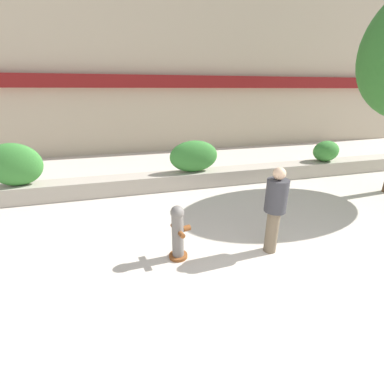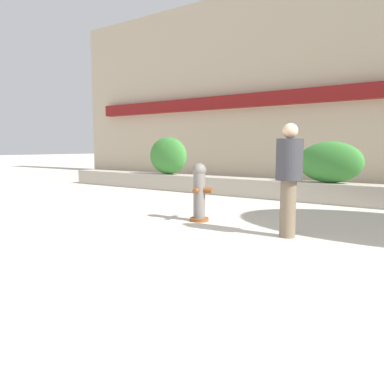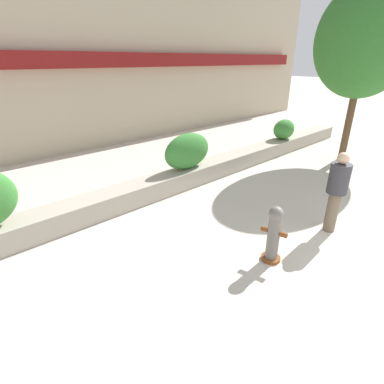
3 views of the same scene
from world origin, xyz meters
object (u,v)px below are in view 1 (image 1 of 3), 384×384
fire_hydrant (178,232)px  hedge_bush_0 (14,165)px  hedge_bush_1 (194,156)px  hedge_bush_2 (326,151)px  pedestrian (275,206)px

fire_hydrant → hedge_bush_0: bearing=135.1°
fire_hydrant → hedge_bush_1: bearing=70.4°
hedge_bush_0 → hedge_bush_2: (10.17, 0.00, -0.21)m
hedge_bush_0 → pedestrian: pedestrian is taller
pedestrian → hedge_bush_0: bearing=144.3°
hedge_bush_1 → hedge_bush_2: size_ratio=1.59×
hedge_bush_0 → hedge_bush_2: 10.17m
hedge_bush_2 → fire_hydrant: 7.43m
hedge_bush_0 → fire_hydrant: size_ratio=1.33×
hedge_bush_2 → fire_hydrant: hedge_bush_2 is taller
hedge_bush_0 → hedge_bush_1: (5.08, 0.00, -0.09)m
fire_hydrant → pedestrian: pedestrian is taller
hedge_bush_0 → pedestrian: (5.55, -3.99, -0.11)m
hedge_bush_1 → pedestrian: pedestrian is taller
hedge_bush_1 → pedestrian: size_ratio=0.91×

